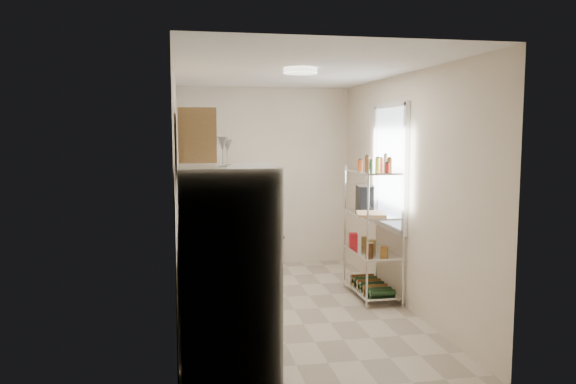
% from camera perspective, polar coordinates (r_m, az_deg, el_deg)
% --- Properties ---
extents(room, '(2.52, 4.42, 2.62)m').
position_cam_1_polar(room, '(6.07, 0.64, -0.10)').
color(room, beige).
rests_on(room, ground).
extents(counter_run, '(0.63, 3.51, 0.90)m').
position_cam_1_polar(counter_run, '(6.54, -8.12, -7.25)').
color(counter_run, tan).
rests_on(counter_run, ground).
extents(upper_cabinets, '(0.33, 2.20, 0.72)m').
position_cam_1_polar(upper_cabinets, '(6.02, -9.47, 4.63)').
color(upper_cabinets, tan).
rests_on(upper_cabinets, room).
extents(range_hood, '(0.50, 0.60, 0.12)m').
position_cam_1_polar(range_hood, '(6.84, -9.10, 1.29)').
color(range_hood, '#B7BABC').
rests_on(range_hood, room).
extents(window, '(0.06, 1.00, 1.46)m').
position_cam_1_polar(window, '(6.73, 10.34, 2.55)').
color(window, white).
rests_on(window, room).
extents(bakers_rack, '(0.45, 0.90, 1.73)m').
position_cam_1_polar(bakers_rack, '(6.64, 8.66, -1.29)').
color(bakers_rack, silver).
rests_on(bakers_rack, ground).
extents(ceiling_dome, '(0.34, 0.34, 0.05)m').
position_cam_1_polar(ceiling_dome, '(5.77, 1.26, 12.21)').
color(ceiling_dome, white).
rests_on(ceiling_dome, room).
extents(refrigerator, '(0.71, 0.71, 1.71)m').
position_cam_1_polar(refrigerator, '(4.24, -6.08, -8.96)').
color(refrigerator, silver).
rests_on(refrigerator, ground).
extents(wine_glass_a, '(0.07, 0.07, 0.19)m').
position_cam_1_polar(wine_glass_a, '(4.15, -6.17, 4.02)').
color(wine_glass_a, silver).
rests_on(wine_glass_a, refrigerator).
extents(wine_glass_b, '(0.08, 0.08, 0.21)m').
position_cam_1_polar(wine_glass_b, '(3.97, -6.65, 4.07)').
color(wine_glass_b, silver).
rests_on(wine_glass_b, refrigerator).
extents(rice_cooker, '(0.26, 0.26, 0.21)m').
position_cam_1_polar(rice_cooker, '(6.11, -8.36, -2.92)').
color(rice_cooker, white).
rests_on(rice_cooker, counter_run).
extents(frying_pan_large, '(0.37, 0.37, 0.05)m').
position_cam_1_polar(frying_pan_large, '(6.98, -9.03, -2.46)').
color(frying_pan_large, black).
rests_on(frying_pan_large, counter_run).
extents(frying_pan_small, '(0.32, 0.32, 0.05)m').
position_cam_1_polar(frying_pan_small, '(7.01, -7.91, -2.42)').
color(frying_pan_small, black).
rests_on(frying_pan_small, counter_run).
extents(cutting_board, '(0.41, 0.48, 0.03)m').
position_cam_1_polar(cutting_board, '(6.48, 8.42, -2.22)').
color(cutting_board, tan).
rests_on(cutting_board, bakers_rack).
extents(espresso_machine, '(0.21, 0.29, 0.31)m').
position_cam_1_polar(espresso_machine, '(6.95, 7.79, -0.47)').
color(espresso_machine, black).
rests_on(espresso_machine, bakers_rack).
extents(storage_bag, '(0.12, 0.15, 0.15)m').
position_cam_1_polar(storage_bag, '(6.98, 6.65, -4.81)').
color(storage_bag, '#B5161C').
rests_on(storage_bag, bakers_rack).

